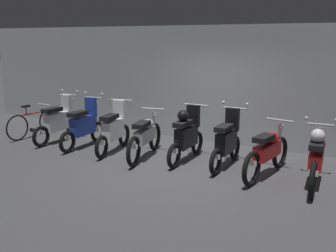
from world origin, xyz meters
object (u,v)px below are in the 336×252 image
at_px(motorbike_slot_1, 84,126).
at_px(motorbike_slot_7, 316,157).
at_px(motorbike_slot_6, 268,152).
at_px(motorbike_slot_3, 145,136).
at_px(motorbike_slot_5, 227,141).
at_px(motorbike_slot_2, 114,130).
at_px(motorbike_slot_4, 187,135).
at_px(motorbike_slot_0, 59,121).
at_px(bicycle, 34,123).

xyz_separation_m(motorbike_slot_1, motorbike_slot_7, (5.35, 0.05, 0.00)).
bearing_deg(motorbike_slot_6, motorbike_slot_7, -2.97).
bearing_deg(motorbike_slot_3, motorbike_slot_5, 9.78).
relative_size(motorbike_slot_2, motorbike_slot_4, 0.99).
relative_size(motorbike_slot_5, motorbike_slot_7, 0.86).
bearing_deg(motorbike_slot_7, motorbike_slot_2, -179.67).
xyz_separation_m(motorbike_slot_1, motorbike_slot_4, (2.67, 0.22, 0.04)).
distance_m(motorbike_slot_3, motorbike_slot_7, 3.57).
distance_m(motorbike_slot_0, motorbike_slot_4, 3.57).
height_order(motorbike_slot_5, bicycle, motorbike_slot_5).
height_order(motorbike_slot_0, motorbike_slot_4, motorbike_slot_0).
relative_size(motorbike_slot_5, bicycle, 0.97).
distance_m(motorbike_slot_1, motorbike_slot_2, 0.89).
bearing_deg(motorbike_slot_5, motorbike_slot_7, -7.45).
bearing_deg(bicycle, motorbike_slot_6, -0.22).
xyz_separation_m(motorbike_slot_0, motorbike_slot_1, (0.89, -0.07, 0.00)).
bearing_deg(motorbike_slot_0, motorbike_slot_2, -1.65).
xyz_separation_m(motorbike_slot_5, motorbike_slot_6, (0.90, -0.19, -0.04)).
xyz_separation_m(motorbike_slot_6, bicycle, (-6.32, 0.02, -0.13)).
relative_size(motorbike_slot_6, bicycle, 1.12).
xyz_separation_m(motorbike_slot_2, motorbike_slot_4, (1.79, 0.20, 0.04)).
bearing_deg(motorbike_slot_3, motorbike_slot_1, 179.14).
distance_m(motorbike_slot_1, motorbike_slot_4, 2.68).
xyz_separation_m(motorbike_slot_3, motorbike_slot_5, (1.79, 0.31, 0.04)).
relative_size(motorbike_slot_4, bicycle, 0.97).
height_order(motorbike_slot_0, motorbike_slot_3, motorbike_slot_0).
xyz_separation_m(motorbike_slot_4, motorbike_slot_6, (1.79, -0.13, -0.08)).
bearing_deg(motorbike_slot_4, motorbike_slot_7, -3.75).
height_order(motorbike_slot_6, bicycle, motorbike_slot_6).
height_order(motorbike_slot_3, motorbike_slot_7, motorbike_slot_7).
bearing_deg(motorbike_slot_0, motorbike_slot_6, 0.22).
relative_size(motorbike_slot_3, motorbike_slot_7, 0.99).
height_order(motorbike_slot_0, motorbike_slot_7, motorbike_slot_0).
bearing_deg(motorbike_slot_5, bicycle, -178.28).
bearing_deg(bicycle, motorbike_slot_4, 1.32).
xyz_separation_m(motorbike_slot_4, motorbike_slot_7, (2.67, -0.18, -0.04)).
bearing_deg(motorbike_slot_3, motorbike_slot_0, 177.85).
xyz_separation_m(motorbike_slot_1, bicycle, (-1.86, 0.12, -0.17)).
relative_size(motorbike_slot_3, motorbike_slot_6, 0.99).
relative_size(motorbike_slot_0, motorbike_slot_3, 0.87).
height_order(motorbike_slot_2, motorbike_slot_5, motorbike_slot_5).
relative_size(motorbike_slot_0, motorbike_slot_1, 1.00).
relative_size(motorbike_slot_2, motorbike_slot_3, 0.87).
height_order(motorbike_slot_3, motorbike_slot_5, motorbike_slot_5).
distance_m(motorbike_slot_2, motorbike_slot_6, 3.58).
xyz_separation_m(motorbike_slot_5, motorbike_slot_7, (1.78, -0.23, 0.00)).
bearing_deg(motorbike_slot_2, motorbike_slot_6, 1.15).
bearing_deg(motorbike_slot_7, motorbike_slot_1, -179.48).
relative_size(motorbike_slot_3, motorbike_slot_4, 1.15).
bearing_deg(motorbike_slot_2, motorbike_slot_3, -3.14).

